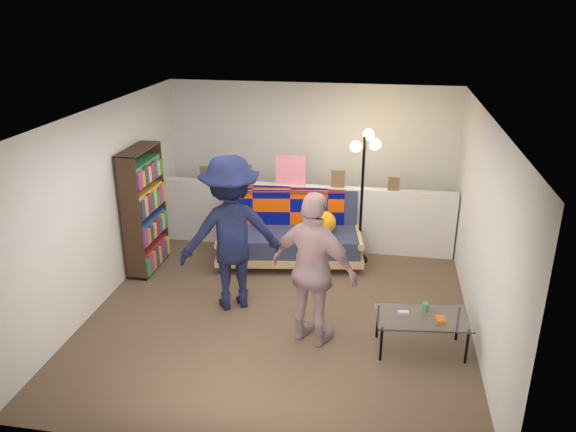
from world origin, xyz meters
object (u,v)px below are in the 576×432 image
object	(u,v)px
futon_sofa	(291,234)
bookshelf	(144,214)
person_right	(314,270)
floor_lamp	(364,170)
person_left	(231,233)
coffee_table	(423,319)

from	to	relation	value
futon_sofa	bookshelf	xyz separation A→B (m)	(-1.97, -0.57, 0.40)
futon_sofa	person_right	bearing A→B (deg)	-73.79
floor_lamp	person_right	distance (m)	2.27
person_left	bookshelf	bearing A→B (deg)	-54.60
person_right	futon_sofa	bearing A→B (deg)	-50.63
bookshelf	person_right	world-z (taller)	person_right
floor_lamp	person_right	world-z (taller)	floor_lamp
floor_lamp	coffee_table	bearing A→B (deg)	-70.54
coffee_table	floor_lamp	world-z (taller)	floor_lamp
person_left	person_right	world-z (taller)	person_left
person_right	bookshelf	bearing A→B (deg)	-6.22
coffee_table	person_left	bearing A→B (deg)	164.92
coffee_table	floor_lamp	xyz separation A→B (m)	(-0.77, 2.17, 0.98)
bookshelf	person_left	world-z (taller)	person_left
coffee_table	floor_lamp	size ratio (longest dim) A/B	0.54
futon_sofa	person_left	bearing A→B (deg)	-109.90
futon_sofa	person_left	world-z (taller)	person_left
futon_sofa	person_left	distance (m)	1.57
futon_sofa	bookshelf	size ratio (longest dim) A/B	1.26
futon_sofa	bookshelf	bearing A→B (deg)	-163.78
bookshelf	futon_sofa	bearing A→B (deg)	16.22
futon_sofa	coffee_table	world-z (taller)	futon_sofa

